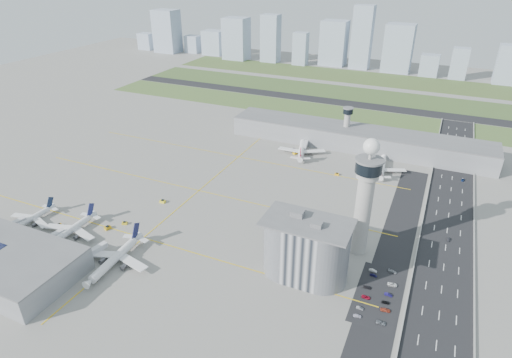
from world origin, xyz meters
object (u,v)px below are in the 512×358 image
at_px(tug_4, 295,153).
at_px(car_lot_5, 373,271).
at_px(secondary_tower, 347,123).
at_px(airplane_far_b, 383,164).
at_px(tug_3, 163,201).
at_px(car_lot_3, 367,287).
at_px(car_hw_2, 463,180).
at_px(car_lot_0, 357,316).
at_px(car_lot_10, 392,285).
at_px(jet_bridge_near_0, 2,232).
at_px(tug_5, 337,174).
at_px(control_tower, 365,194).
at_px(car_lot_4, 373,275).
at_px(tug_1, 125,223).
at_px(car_lot_7, 385,310).
at_px(car_lot_1, 360,308).
at_px(airplane_near_b, 68,227).
at_px(car_hw_4, 446,145).
at_px(tug_0, 59,225).
at_px(jet_bridge_far_0, 306,143).
at_px(car_hw_1, 448,239).
at_px(airplane_near_c, 113,255).
at_px(tug_2, 108,227).
at_px(airplane_near_a, 28,216).
at_px(car_lot_6, 381,323).
at_px(car_lot_8, 386,302).
at_px(admin_building, 306,249).
at_px(car_lot_11, 392,271).
at_px(car_lot_9, 388,295).
at_px(jet_bridge_near_2, 84,260).
at_px(car_lot_2, 366,297).
at_px(jet_bridge_far_1, 367,153).
at_px(jet_bridge_near_1, 41,245).
at_px(airplane_far_a, 302,146).

relative_size(tug_4, car_lot_5, 0.90).
xyz_separation_m(secondary_tower, airplane_far_b, (37.12, -38.39, -13.19)).
xyz_separation_m(tug_3, car_lot_3, (135.69, -26.41, -0.47)).
height_order(tug_4, car_hw_2, tug_4).
height_order(car_lot_0, car_lot_10, car_lot_10).
bearing_deg(jet_bridge_near_0, tug_5, -34.97).
bearing_deg(control_tower, tug_3, -179.50).
bearing_deg(car_lot_4, jet_bridge_near_0, 111.03).
height_order(tug_1, car_lot_3, tug_1).
bearing_deg(car_lot_7, car_lot_1, 99.83).
xyz_separation_m(airplane_near_b, car_hw_4, (186.40, 225.69, -5.01)).
distance_m(tug_0, tug_5, 185.62).
xyz_separation_m(jet_bridge_far_0, car_hw_1, (113.86, -94.06, -2.26)).
distance_m(jet_bridge_far_0, car_lot_10, 171.14).
xyz_separation_m(airplane_near_c, tug_2, (-25.82, 23.99, -5.28)).
height_order(airplane_near_c, car_hw_4, airplane_near_c).
height_order(car_lot_0, car_hw_1, car_lot_0).
height_order(airplane_near_a, car_lot_1, airplane_near_a).
xyz_separation_m(jet_bridge_near_0, car_lot_6, (205.46, 21.59, -2.27)).
xyz_separation_m(tug_1, car_lot_7, (151.66, -7.92, -0.24)).
bearing_deg(tug_2, car_lot_8, -162.94).
bearing_deg(admin_building, tug_4, 111.41).
height_order(airplane_near_b, tug_1, airplane_near_b).
xyz_separation_m(secondary_tower, car_lot_6, (62.46, -189.41, -18.22)).
bearing_deg(car_hw_4, car_lot_11, -89.05).
bearing_deg(car_lot_9, airplane_near_b, 102.16).
height_order(jet_bridge_near_2, tug_1, jet_bridge_near_2).
xyz_separation_m(tug_0, car_lot_3, (174.95, 21.09, -0.31)).
bearing_deg(car_lot_6, car_lot_2, 35.05).
xyz_separation_m(jet_bridge_far_1, car_lot_7, (40.98, -163.06, -2.21)).
height_order(secondary_tower, car_lot_8, secondary_tower).
xyz_separation_m(tug_2, car_lot_4, (147.97, 21.66, -0.44)).
bearing_deg(jet_bridge_near_1, car_lot_7, -70.35).
bearing_deg(tug_3, airplane_near_b, 151.73).
distance_m(airplane_near_b, tug_0, 14.96).
bearing_deg(airplane_near_b, jet_bridge_near_0, -65.48).
relative_size(jet_bridge_far_1, car_lot_11, 3.29).
relative_size(jet_bridge_near_0, jet_bridge_far_1, 1.00).
xyz_separation_m(tug_0, tug_1, (33.58, 17.45, 0.03)).
xyz_separation_m(jet_bridge_near_1, car_lot_9, (175.58, 40.44, -2.25)).
bearing_deg(airplane_near_b, airplane_far_b, 136.79).
bearing_deg(jet_bridge_near_2, car_lot_5, -58.01).
distance_m(airplane_near_b, car_lot_2, 163.48).
height_order(airplane_far_a, tug_4, airplane_far_a).
relative_size(jet_bridge_far_0, tug_5, 4.69).
relative_size(jet_bridge_near_1, tug_4, 4.02).
distance_m(car_lot_0, car_lot_6, 10.14).
distance_m(car_lot_3, car_lot_10, 12.52).
bearing_deg(secondary_tower, tug_4, -130.81).
bearing_deg(airplane_far_b, car_lot_4, -178.47).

